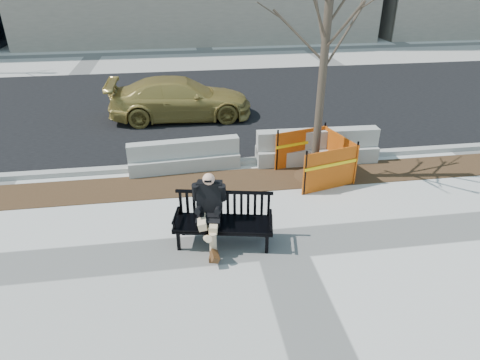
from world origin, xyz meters
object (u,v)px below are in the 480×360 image
Objects in this scene: seated_man at (210,241)px; sedan at (182,118)px; jersey_barrier_left at (185,169)px; jersey_barrier_right at (316,161)px; tree_fence at (313,177)px; bench at (224,243)px.

seated_man is 0.30× the size of sedan.
jersey_barrier_left is 3.44m from jersey_barrier_right.
seated_man is at bearing -132.48° from jersey_barrier_right.
tree_fence is at bearing -146.45° from sedan.
bench is 0.27m from seated_man.
bench is at bearing -10.68° from seated_man.
seated_man is at bearing -87.45° from jersey_barrier_left.
seated_man is 7.12m from sedan.
bench is at bearing -129.18° from jersey_barrier_right.
seated_man is 3.21m from jersey_barrier_left.
sedan is at bearing 104.29° from seated_man.
jersey_barrier_right is (3.07, 3.13, 0.00)m from seated_man.
tree_fence is at bearing 51.37° from seated_man.
jersey_barrier_left is at bearing 108.10° from seated_man.
jersey_barrier_left is at bearing -178.90° from jersey_barrier_right.
tree_fence reaches higher than jersey_barrier_right.
jersey_barrier_left is (-0.37, 3.18, 0.00)m from seated_man.
sedan is 5.25m from jersey_barrier_right.
sedan is (-0.60, 7.21, 0.00)m from bench.
jersey_barrier_left is at bearing -179.56° from sedan.
bench is at bearing -136.15° from tree_fence.
tree_fence is 5.72m from sedan.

